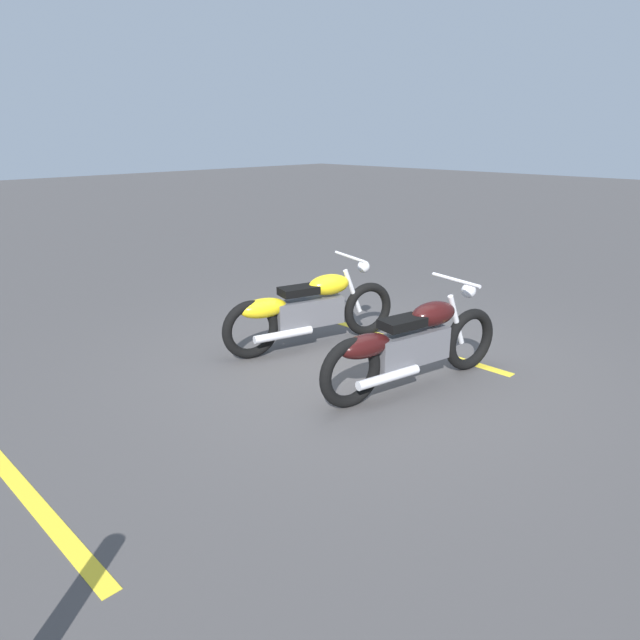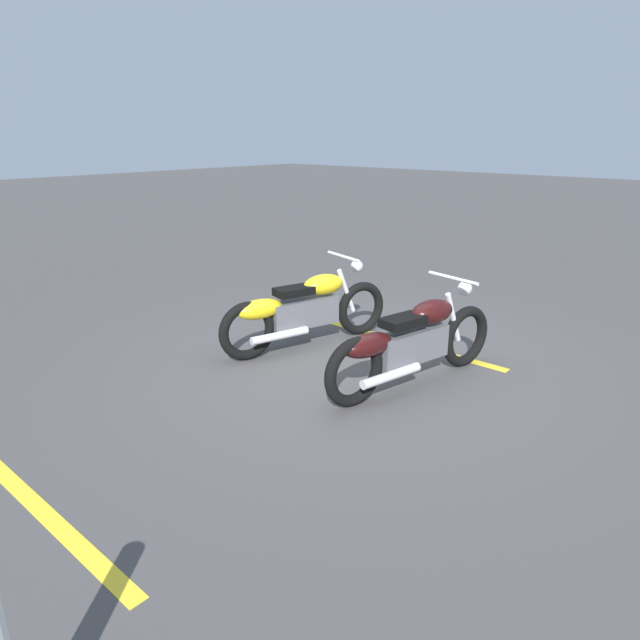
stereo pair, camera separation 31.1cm
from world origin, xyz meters
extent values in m
plane|color=#474444|center=(0.00, 0.00, 0.00)|extent=(60.00, 60.00, 0.00)
torus|color=black|center=(-0.78, -0.54, 0.34)|extent=(0.67, 0.29, 0.67)
torus|color=black|center=(0.71, -0.97, 0.34)|extent=(0.67, 0.29, 0.67)
cube|color=#59595E|center=(0.01, -0.77, 0.42)|extent=(0.87, 0.44, 0.32)
ellipsoid|color=yellow|center=(-0.25, -0.70, 0.72)|extent=(0.58, 0.41, 0.24)
ellipsoid|color=yellow|center=(0.56, -0.93, 0.56)|extent=(0.60, 0.39, 0.22)
cube|color=black|center=(0.14, -0.81, 0.70)|extent=(0.49, 0.35, 0.09)
cylinder|color=silver|center=(-0.56, -0.61, 0.60)|extent=(0.27, 0.13, 0.56)
cylinder|color=silver|center=(-0.52, -0.62, 1.02)|extent=(0.21, 0.61, 0.04)
sphere|color=silver|center=(-0.71, -0.56, 0.88)|extent=(0.15, 0.15, 0.15)
cylinder|color=silver|center=(0.44, -0.75, 0.26)|extent=(0.70, 0.28, 0.09)
torus|color=black|center=(-0.70, 0.92, 0.34)|extent=(0.68, 0.24, 0.67)
torus|color=black|center=(0.82, 0.60, 0.34)|extent=(0.68, 0.24, 0.67)
cube|color=#59595E|center=(0.11, 0.75, 0.42)|extent=(0.87, 0.39, 0.32)
ellipsoid|color=black|center=(-0.16, 0.80, 0.72)|extent=(0.57, 0.38, 0.24)
ellipsoid|color=black|center=(0.67, 0.63, 0.56)|extent=(0.60, 0.35, 0.22)
cube|color=black|center=(0.23, 0.72, 0.70)|extent=(0.48, 0.32, 0.09)
cylinder|color=silver|center=(-0.48, 0.87, 0.60)|extent=(0.27, 0.11, 0.56)
cylinder|color=silver|center=(-0.43, 0.86, 1.02)|extent=(0.16, 0.61, 0.04)
sphere|color=silver|center=(-0.63, 0.90, 0.88)|extent=(0.15, 0.15, 0.15)
cylinder|color=silver|center=(0.53, 0.80, 0.26)|extent=(0.70, 0.23, 0.09)
cube|color=yellow|center=(-0.88, -0.25, 0.00)|extent=(0.13, 3.20, 0.01)
cube|color=yellow|center=(3.42, -0.43, 0.00)|extent=(0.13, 3.20, 0.01)
camera|label=1|loc=(4.37, 3.69, 2.40)|focal=31.63mm
camera|label=2|loc=(4.58, 3.47, 2.40)|focal=31.63mm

